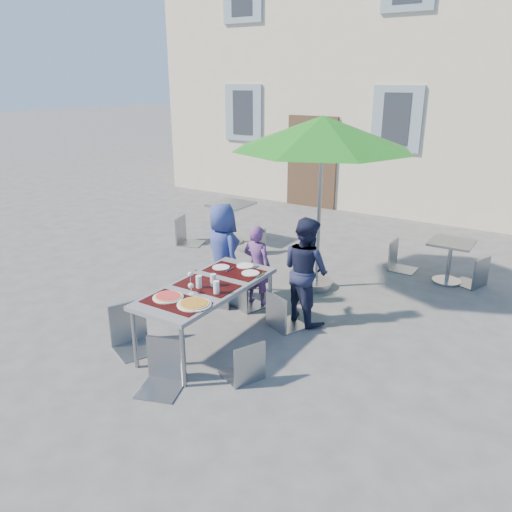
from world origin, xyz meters
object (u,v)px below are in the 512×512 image
Objects in this scene: chair_1 at (244,273)px; chair_5 at (161,337)px; cafe_table_1 at (450,256)px; bg_chair_r_0 at (255,227)px; pizza_near_left at (168,297)px; bg_chair_l_0 at (185,214)px; dining_table at (207,290)px; cafe_table_0 at (231,215)px; chair_0 at (214,263)px; bg_chair_r_1 at (478,254)px; chair_3 at (129,301)px; chair_4 at (245,338)px; bg_chair_l_1 at (401,239)px; child_1 at (257,265)px; child_0 at (223,253)px; pizza_near_right at (194,304)px; child_2 at (306,270)px; patio_umbrella at (323,134)px; chair_2 at (283,290)px.

chair_5 is (0.33, -2.00, 0.03)m from chair_1.
bg_chair_r_0 is at bearing -172.84° from cafe_table_1.
bg_chair_l_0 is at bearing 127.79° from pizza_near_left.
dining_table is 2.36× the size of cafe_table_0.
chair_0 is 1.18× the size of chair_1.
chair_0 is 4.00m from bg_chair_r_1.
pizza_near_left is 0.33× the size of chair_3.
bg_chair_l_1 is (0.35, 4.12, 0.04)m from chair_4.
bg_chair_l_0 is (-2.89, 3.81, 0.04)m from chair_5.
chair_4 is (0.92, -1.69, -0.08)m from child_1.
cafe_table_0 is at bearing -47.75° from child_1.
child_0 reaches higher than bg_chair_r_0.
pizza_near_right is (0.22, -0.50, 0.07)m from dining_table.
bg_chair_l_1 is at bearing 12.28° from bg_chair_l_0.
chair_1 is at bearing -169.51° from child_0.
chair_1 is at bearing -51.52° from cafe_table_0.
chair_5 is (-0.07, -0.45, -0.21)m from pizza_near_right.
bg_chair_r_0 is (-2.14, 3.53, -0.00)m from chair_4.
dining_table is 3.96m from cafe_table_0.
chair_5 is at bearing -52.76° from bg_chair_l_0.
chair_1 is at bearing -135.05° from bg_chair_r_1.
bg_chair_l_1 is (0.94, 4.20, -0.24)m from pizza_near_right.
chair_3 reaches higher than cafe_table_1.
child_2 reaches higher than chair_3.
cafe_table_1 is (2.17, 2.49, -0.09)m from chair_1.
chair_1 is (-0.04, 1.56, -0.25)m from pizza_near_left.
pizza_near_left is 0.92× the size of pizza_near_right.
patio_umbrella is 3.01m from bg_chair_r_1.
child_2 is at bearing -43.86° from bg_chair_r_0.
bg_chair_r_0 is at bearing 108.20° from pizza_near_left.
chair_2 is (0.34, 1.31, -0.24)m from pizza_near_right.
child_0 is 2.23m from chair_5.
chair_2 is at bearing -50.66° from bg_chair_r_0.
dining_table is 3.88m from bg_chair_l_1.
patio_umbrella is at bearing -10.96° from bg_chair_l_0.
chair_2 is 0.89× the size of chair_3.
chair_0 is 1.05× the size of bg_chair_l_0.
bg_chair_r_0 is (-1.15, 2.07, -0.03)m from chair_1.
child_2 reaches higher than pizza_near_left.
chair_5 is (0.75, -2.10, -0.15)m from child_0.
child_2 reaches higher than cafe_table_0.
chair_1 is at bearing 71.76° from chair_3.
child_0 is at bearing -130.44° from patio_umbrella.
chair_5 is 4.86m from cafe_table_0.
chair_5 is 4.85m from cafe_table_1.
pizza_near_right is 0.41× the size of chair_1.
bg_chair_r_1 is at bearing 33.49° from patio_umbrella.
pizza_near_left is at bearing -117.76° from cafe_table_1.
child_0 is at bearing -140.51° from bg_chair_r_1.
child_0 is 2.11× the size of cafe_table_1.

